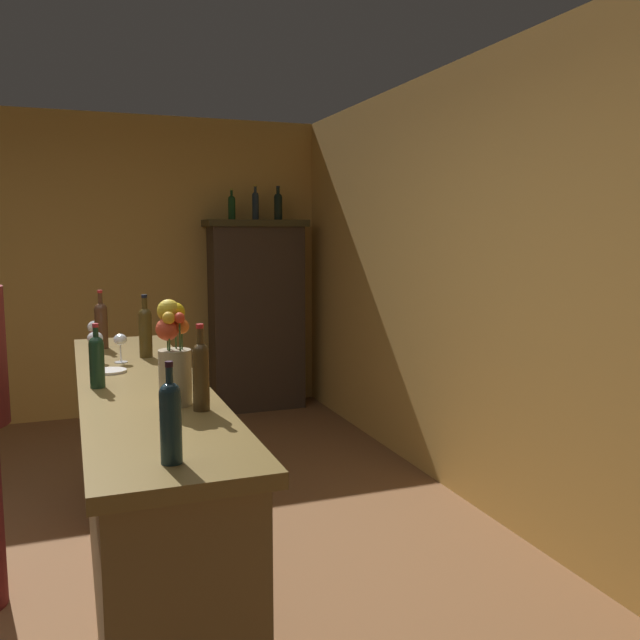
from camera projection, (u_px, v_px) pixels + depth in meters
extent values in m
cube|color=gold|center=(21.00, 269.00, 5.73)|extent=(5.34, 0.12, 2.66)
cube|color=gold|center=(533.00, 292.00, 3.55)|extent=(0.12, 6.69, 2.66)
cube|color=brown|center=(145.00, 492.00, 3.06)|extent=(0.47, 2.54, 0.94)
cube|color=brown|center=(141.00, 386.00, 3.00)|extent=(0.53, 2.65, 0.05)
cube|color=#392C22|center=(257.00, 316.00, 6.22)|extent=(0.84, 0.31, 1.75)
cube|color=#38331B|center=(256.00, 223.00, 6.11)|extent=(0.92, 0.37, 0.06)
cylinder|color=#423017|center=(201.00, 381.00, 2.48)|extent=(0.06, 0.06, 0.22)
sphere|color=#423017|center=(200.00, 352.00, 2.47)|extent=(0.06, 0.06, 0.06)
cylinder|color=#423017|center=(200.00, 340.00, 2.46)|extent=(0.03, 0.03, 0.09)
cylinder|color=#B42221|center=(200.00, 326.00, 2.45)|extent=(0.03, 0.03, 0.02)
cylinder|color=#423413|center=(146.00, 336.00, 3.54)|extent=(0.07, 0.07, 0.23)
sphere|color=#423413|center=(145.00, 315.00, 3.53)|extent=(0.07, 0.07, 0.07)
cylinder|color=#423413|center=(145.00, 306.00, 3.52)|extent=(0.03, 0.03, 0.09)
cylinder|color=black|center=(144.00, 296.00, 3.51)|extent=(0.03, 0.03, 0.02)
cylinder|color=#183420|center=(97.00, 366.00, 2.85)|extent=(0.06, 0.06, 0.19)
sphere|color=#183420|center=(96.00, 344.00, 2.84)|extent=(0.06, 0.06, 0.06)
cylinder|color=#183420|center=(96.00, 335.00, 2.83)|extent=(0.02, 0.02, 0.07)
cylinder|color=#B1262D|center=(95.00, 325.00, 2.83)|extent=(0.03, 0.03, 0.02)
cylinder|color=#482B1A|center=(101.00, 329.00, 3.81)|extent=(0.07, 0.07, 0.22)
sphere|color=#482B1A|center=(101.00, 309.00, 3.80)|extent=(0.07, 0.07, 0.07)
cylinder|color=#482B1A|center=(100.00, 301.00, 3.79)|extent=(0.03, 0.03, 0.09)
cylinder|color=#B32321|center=(100.00, 292.00, 3.78)|extent=(0.03, 0.03, 0.02)
cylinder|color=#193038|center=(171.00, 428.00, 1.91)|extent=(0.06, 0.06, 0.20)
sphere|color=#193038|center=(170.00, 393.00, 1.90)|extent=(0.06, 0.06, 0.06)
cylinder|color=#193038|center=(169.00, 380.00, 1.90)|extent=(0.02, 0.02, 0.08)
cylinder|color=black|center=(169.00, 364.00, 1.89)|extent=(0.02, 0.02, 0.02)
cylinder|color=white|center=(121.00, 362.00, 3.41)|extent=(0.07, 0.07, 0.00)
cylinder|color=white|center=(121.00, 353.00, 3.40)|extent=(0.01, 0.01, 0.09)
ellipsoid|color=white|center=(120.00, 339.00, 3.39)|extent=(0.07, 0.07, 0.06)
cylinder|color=white|center=(96.00, 361.00, 3.43)|extent=(0.07, 0.07, 0.00)
cylinder|color=white|center=(96.00, 353.00, 3.42)|extent=(0.01, 0.01, 0.08)
ellipsoid|color=white|center=(95.00, 338.00, 3.41)|extent=(0.08, 0.08, 0.07)
ellipsoid|color=maroon|center=(95.00, 342.00, 3.42)|extent=(0.06, 0.06, 0.03)
cylinder|color=white|center=(95.00, 345.00, 3.94)|extent=(0.07, 0.07, 0.00)
cylinder|color=white|center=(94.00, 339.00, 3.94)|extent=(0.01, 0.01, 0.06)
ellipsoid|color=white|center=(94.00, 327.00, 3.93)|extent=(0.07, 0.07, 0.07)
ellipsoid|color=maroon|center=(94.00, 331.00, 3.93)|extent=(0.06, 0.06, 0.03)
cylinder|color=tan|center=(175.00, 377.00, 2.56)|extent=(0.12, 0.12, 0.21)
cylinder|color=#38602D|center=(182.00, 349.00, 2.56)|extent=(0.01, 0.01, 0.17)
sphere|color=orange|center=(182.00, 326.00, 2.54)|extent=(0.06, 0.06, 0.06)
cylinder|color=#38602D|center=(176.00, 341.00, 2.57)|extent=(0.01, 0.01, 0.23)
sphere|color=gold|center=(175.00, 312.00, 2.56)|extent=(0.07, 0.07, 0.07)
cylinder|color=#38602D|center=(169.00, 341.00, 2.56)|extent=(0.01, 0.01, 0.23)
sphere|color=gold|center=(169.00, 311.00, 2.55)|extent=(0.09, 0.09, 0.09)
cylinder|color=#38602D|center=(168.00, 351.00, 2.54)|extent=(0.01, 0.01, 0.17)
sphere|color=#D54428|center=(167.00, 329.00, 2.53)|extent=(0.09, 0.09, 0.09)
cylinder|color=#38602D|center=(169.00, 346.00, 2.51)|extent=(0.01, 0.01, 0.21)
sphere|color=gold|center=(169.00, 318.00, 2.50)|extent=(0.05, 0.05, 0.05)
cylinder|color=#38602D|center=(180.00, 346.00, 2.52)|extent=(0.01, 0.01, 0.21)
sphere|color=red|center=(179.00, 318.00, 2.51)|extent=(0.04, 0.04, 0.04)
cylinder|color=white|center=(110.00, 371.00, 3.17)|extent=(0.15, 0.15, 0.01)
cylinder|color=#143C1A|center=(232.00, 210.00, 6.02)|extent=(0.06, 0.06, 0.18)
sphere|color=#143C1A|center=(232.00, 199.00, 6.01)|extent=(0.06, 0.06, 0.06)
cylinder|color=#143C1A|center=(232.00, 195.00, 6.00)|extent=(0.02, 0.02, 0.08)
cylinder|color=gold|center=(231.00, 189.00, 6.00)|extent=(0.02, 0.02, 0.02)
cylinder|color=#1D2933|center=(255.00, 208.00, 6.09)|extent=(0.06, 0.06, 0.22)
sphere|color=#1D2933|center=(255.00, 195.00, 6.08)|extent=(0.06, 0.06, 0.06)
cylinder|color=#1D2933|center=(255.00, 191.00, 6.07)|extent=(0.02, 0.02, 0.08)
cylinder|color=gold|center=(255.00, 185.00, 6.07)|extent=(0.03, 0.03, 0.02)
cylinder|color=black|center=(278.00, 209.00, 6.17)|extent=(0.08, 0.08, 0.20)
sphere|color=black|center=(278.00, 197.00, 6.16)|extent=(0.08, 0.08, 0.08)
cylinder|color=black|center=(278.00, 193.00, 6.15)|extent=(0.03, 0.03, 0.09)
cylinder|color=black|center=(278.00, 187.00, 6.14)|extent=(0.03, 0.03, 0.02)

